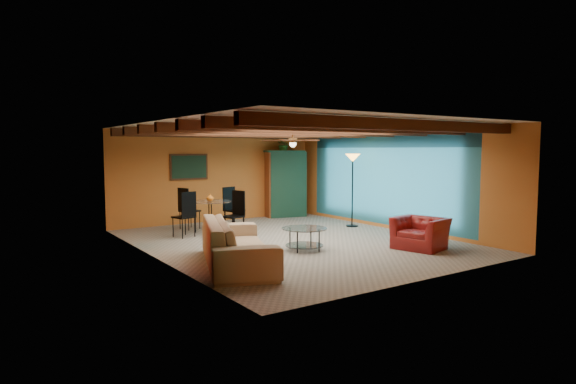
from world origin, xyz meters
TOP-DOWN VIEW (x-y plane):
  - room at (0.00, 0.11)m, footprint 6.52×8.01m
  - sofa at (-2.19, -1.35)m, footprint 2.09×3.10m
  - armchair at (1.82, -2.23)m, footprint 1.14×1.24m
  - coffee_table at (-0.36, -0.96)m, footprint 1.19×1.19m
  - dining_table at (-1.06, 2.23)m, footprint 2.69×2.69m
  - armoire at (2.20, 3.70)m, footprint 1.27×0.82m
  - floor_lamp at (2.65, 0.92)m, footprint 0.48×0.48m
  - ceiling_fan at (0.00, 0.00)m, footprint 1.50×1.50m
  - painting at (-0.90, 3.96)m, footprint 1.05×0.03m
  - potted_plant at (2.20, 3.70)m, footprint 0.48×0.43m
  - vase at (-1.06, 2.23)m, footprint 0.22×0.22m

SIDE VIEW (x-z plane):
  - coffee_table at x=-0.36m, z-range 0.00..0.49m
  - armchair at x=1.82m, z-range 0.00..0.68m
  - sofa at x=-2.19m, z-range 0.00..0.84m
  - dining_table at x=-1.06m, z-range 0.00..1.14m
  - floor_lamp at x=2.65m, z-range 0.00..2.04m
  - armoire at x=2.20m, z-range 0.00..2.06m
  - vase at x=-1.06m, z-range 1.14..1.33m
  - painting at x=-0.90m, z-range 1.32..1.97m
  - potted_plant at x=2.20m, z-range 2.06..2.57m
  - ceiling_fan at x=0.00m, z-range 2.14..2.58m
  - room at x=0.00m, z-range 1.01..3.72m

